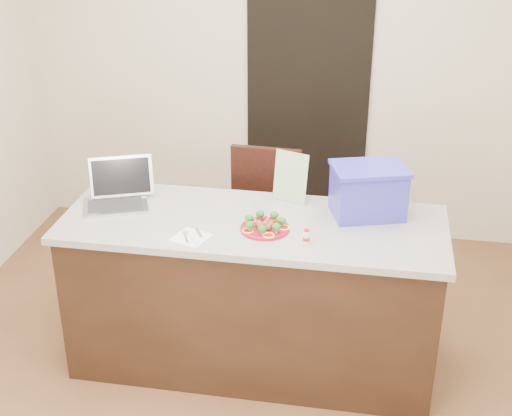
% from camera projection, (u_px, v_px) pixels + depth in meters
% --- Properties ---
extents(ground, '(4.00, 4.00, 0.00)m').
position_uv_depth(ground, '(245.00, 387.00, 3.99)').
color(ground, brown).
rests_on(ground, ground).
extents(room_shell, '(4.00, 4.00, 4.00)m').
position_uv_depth(room_shell, '(243.00, 110.00, 3.27)').
color(room_shell, white).
rests_on(room_shell, ground).
extents(doorway, '(0.90, 0.02, 2.00)m').
position_uv_depth(doorway, '(307.00, 108.00, 5.28)').
color(doorway, black).
rests_on(doorway, ground).
extents(island, '(2.06, 0.76, 0.92)m').
position_uv_depth(island, '(253.00, 294.00, 4.00)').
color(island, black).
rests_on(island, ground).
extents(plate, '(0.26, 0.26, 0.02)m').
position_uv_depth(plate, '(265.00, 228.00, 3.71)').
color(plate, maroon).
rests_on(plate, island).
extents(meatballs, '(0.10, 0.10, 0.04)m').
position_uv_depth(meatballs, '(265.00, 224.00, 3.70)').
color(meatballs, brown).
rests_on(meatballs, plate).
extents(broccoli, '(0.22, 0.21, 0.04)m').
position_uv_depth(broccoli, '(265.00, 221.00, 3.69)').
color(broccoli, '#16551A').
rests_on(broccoli, plate).
extents(pepper_rings, '(0.25, 0.25, 0.01)m').
position_uv_depth(pepper_rings, '(265.00, 226.00, 3.71)').
color(pepper_rings, yellow).
rests_on(pepper_rings, plate).
extents(napkin, '(0.22, 0.22, 0.01)m').
position_uv_depth(napkin, '(191.00, 238.00, 3.63)').
color(napkin, silver).
rests_on(napkin, island).
extents(fork, '(0.06, 0.14, 0.00)m').
position_uv_depth(fork, '(187.00, 236.00, 3.64)').
color(fork, silver).
rests_on(fork, napkin).
extents(knife, '(0.06, 0.18, 0.01)m').
position_uv_depth(knife, '(196.00, 238.00, 3.61)').
color(knife, silver).
rests_on(knife, napkin).
extents(yogurt_bottle, '(0.04, 0.04, 0.08)m').
position_uv_depth(yogurt_bottle, '(306.00, 237.00, 3.57)').
color(yogurt_bottle, beige).
rests_on(yogurt_bottle, island).
extents(laptop, '(0.41, 0.39, 0.25)m').
position_uv_depth(laptop, '(118.00, 192.00, 3.98)').
color(laptop, '#A4A5A9').
rests_on(laptop, island).
extents(leaflet, '(0.21, 0.11, 0.29)m').
position_uv_depth(leaflet, '(291.00, 177.00, 3.97)').
color(leaflet, silver).
rests_on(leaflet, island).
extents(blue_box, '(0.46, 0.38, 0.28)m').
position_uv_depth(blue_box, '(368.00, 191.00, 3.81)').
color(blue_box, '#3531B4').
rests_on(blue_box, island).
extents(chair, '(0.47, 0.47, 1.02)m').
position_uv_depth(chair, '(263.00, 218.00, 4.59)').
color(chair, black).
rests_on(chair, ground).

